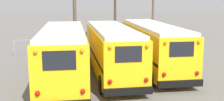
{
  "coord_description": "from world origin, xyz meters",
  "views": [
    {
      "loc": [
        -3.23,
        -17.13,
        4.95
      ],
      "look_at": [
        0.0,
        0.08,
        1.62
      ],
      "focal_mm": 45.0,
      "sensor_mm": 36.0,
      "label": 1
    }
  ],
  "objects_px": {
    "utility_pole": "(75,10)",
    "school_bus_2": "(153,45)",
    "school_bus_1": "(112,49)",
    "school_bus_0": "(63,54)"
  },
  "relations": [
    {
      "from": "school_bus_2",
      "to": "utility_pole",
      "type": "height_order",
      "value": "utility_pole"
    },
    {
      "from": "school_bus_1",
      "to": "school_bus_2",
      "type": "relative_size",
      "value": 0.97
    },
    {
      "from": "school_bus_0",
      "to": "school_bus_2",
      "type": "bearing_deg",
      "value": 19.7
    },
    {
      "from": "school_bus_1",
      "to": "school_bus_2",
      "type": "bearing_deg",
      "value": 15.31
    },
    {
      "from": "school_bus_1",
      "to": "school_bus_2",
      "type": "distance_m",
      "value": 3.19
    },
    {
      "from": "school_bus_0",
      "to": "school_bus_1",
      "type": "height_order",
      "value": "school_bus_0"
    },
    {
      "from": "school_bus_1",
      "to": "school_bus_2",
      "type": "height_order",
      "value": "school_bus_2"
    },
    {
      "from": "school_bus_1",
      "to": "utility_pole",
      "type": "height_order",
      "value": "utility_pole"
    },
    {
      "from": "school_bus_2",
      "to": "school_bus_0",
      "type": "bearing_deg",
      "value": -160.3
    },
    {
      "from": "utility_pole",
      "to": "school_bus_2",
      "type": "bearing_deg",
      "value": -66.84
    }
  ]
}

